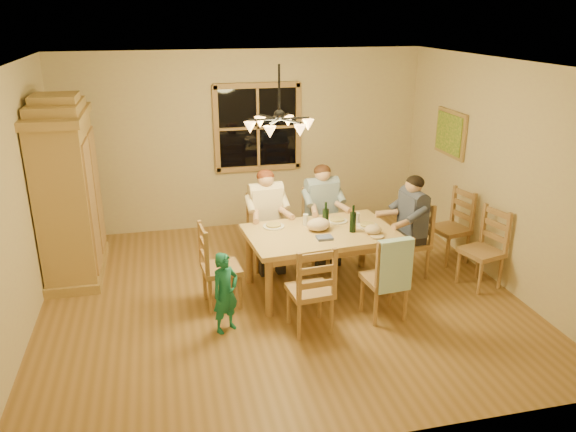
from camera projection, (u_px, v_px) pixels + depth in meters
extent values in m
plane|color=olive|center=(280.00, 296.00, 6.73)|extent=(5.50, 5.50, 0.00)
cube|color=white|center=(279.00, 64.00, 5.80)|extent=(5.50, 5.00, 0.02)
cube|color=beige|center=(245.00, 141.00, 8.55)|extent=(5.50, 0.02, 2.70)
cube|color=beige|center=(15.00, 207.00, 5.68)|extent=(0.02, 5.00, 2.70)
cube|color=beige|center=(499.00, 173.00, 6.85)|extent=(0.02, 5.00, 2.70)
cube|color=black|center=(258.00, 127.00, 8.51)|extent=(1.20, 0.03, 1.20)
cube|color=#9F7346|center=(258.00, 128.00, 8.49)|extent=(1.30, 0.06, 1.30)
cube|color=#A48047|center=(451.00, 133.00, 7.86)|extent=(0.04, 0.78, 0.64)
cube|color=#1E6B2D|center=(449.00, 134.00, 7.85)|extent=(0.02, 0.68, 0.54)
cylinder|color=black|center=(279.00, 90.00, 5.89)|extent=(0.02, 0.02, 0.53)
sphere|color=black|center=(279.00, 115.00, 5.99)|extent=(0.12, 0.12, 0.12)
cylinder|color=black|center=(294.00, 118.00, 6.03)|extent=(0.34, 0.02, 0.02)
cone|color=#FFB259|center=(308.00, 125.00, 6.10)|extent=(0.13, 0.13, 0.12)
cylinder|color=black|center=(284.00, 116.00, 6.14)|extent=(0.19, 0.31, 0.02)
cone|color=#FFB259|center=(288.00, 121.00, 6.32)|extent=(0.13, 0.13, 0.12)
cylinder|color=black|center=(269.00, 117.00, 6.11)|extent=(0.19, 0.31, 0.02)
cone|color=#FFB259|center=(260.00, 122.00, 6.25)|extent=(0.13, 0.13, 0.12)
cylinder|color=black|center=(265.00, 119.00, 5.97)|extent=(0.34, 0.02, 0.02)
cone|color=#FFB259|center=(250.00, 128.00, 5.96)|extent=(0.13, 0.13, 0.12)
cylinder|color=black|center=(275.00, 121.00, 5.86)|extent=(0.19, 0.31, 0.02)
cone|color=#FFB259|center=(270.00, 132.00, 5.74)|extent=(0.13, 0.13, 0.12)
cylinder|color=black|center=(290.00, 121.00, 5.89)|extent=(0.19, 0.31, 0.02)
cone|color=#FFB259|center=(300.00, 131.00, 5.81)|extent=(0.13, 0.13, 0.12)
cube|color=#A48047|center=(69.00, 200.00, 6.99)|extent=(0.60, 1.30, 2.00)
cube|color=#A48047|center=(57.00, 116.00, 6.63)|extent=(0.66, 1.40, 0.10)
cube|color=#A48047|center=(56.00, 107.00, 6.60)|extent=(0.58, 1.00, 0.12)
cube|color=#A48047|center=(54.00, 99.00, 6.56)|extent=(0.52, 0.55, 0.10)
cube|color=#9F7346|center=(92.00, 206.00, 6.76)|extent=(0.03, 0.55, 1.60)
cube|color=#9F7346|center=(97.00, 190.00, 7.36)|extent=(0.03, 0.55, 1.60)
cube|color=#A48047|center=(78.00, 268.00, 7.32)|extent=(0.66, 1.40, 0.12)
cube|color=tan|center=(321.00, 234.00, 6.66)|extent=(1.83, 1.22, 0.06)
cube|color=#9F7346|center=(321.00, 240.00, 6.69)|extent=(1.67, 1.05, 0.10)
cylinder|color=#9F7346|center=(269.00, 288.00, 6.18)|extent=(0.09, 0.09, 0.70)
cylinder|color=#9F7346|center=(394.00, 269.00, 6.63)|extent=(0.09, 0.09, 0.70)
cylinder|color=#9F7346|center=(249.00, 257.00, 6.95)|extent=(0.09, 0.09, 0.70)
cylinder|color=#9F7346|center=(363.00, 242.00, 7.40)|extent=(0.09, 0.09, 0.70)
cube|color=#9F7346|center=(266.00, 235.00, 7.36)|extent=(0.48, 0.46, 0.06)
cube|color=#9F7346|center=(266.00, 216.00, 7.27)|extent=(0.38, 0.08, 0.54)
cube|color=#9F7346|center=(321.00, 228.00, 7.59)|extent=(0.48, 0.46, 0.06)
cube|color=#9F7346|center=(322.00, 209.00, 7.50)|extent=(0.38, 0.08, 0.54)
cube|color=#9F7346|center=(310.00, 291.00, 5.89)|extent=(0.48, 0.46, 0.06)
cube|color=#9F7346|center=(310.00, 268.00, 5.80)|extent=(0.38, 0.08, 0.54)
cube|color=#9F7346|center=(385.00, 279.00, 6.15)|extent=(0.48, 0.46, 0.06)
cube|color=#9F7346|center=(386.00, 257.00, 6.06)|extent=(0.38, 0.08, 0.54)
cube|color=#9F7346|center=(221.00, 269.00, 6.40)|extent=(0.46, 0.48, 0.06)
cube|color=#9F7346|center=(220.00, 247.00, 6.31)|extent=(0.08, 0.38, 0.54)
cube|color=#9F7346|center=(409.00, 243.00, 7.11)|extent=(0.46, 0.48, 0.06)
cube|color=#9F7346|center=(411.00, 223.00, 7.02)|extent=(0.08, 0.38, 0.54)
cube|color=beige|center=(266.00, 207.00, 7.23)|extent=(0.42, 0.25, 0.52)
cube|color=#262328|center=(266.00, 229.00, 7.33)|extent=(0.42, 0.45, 0.14)
sphere|color=tan|center=(266.00, 179.00, 7.10)|extent=(0.21, 0.21, 0.21)
ellipsoid|color=#592614|center=(266.00, 176.00, 7.09)|extent=(0.22, 0.22, 0.17)
cube|color=#345A8F|center=(322.00, 201.00, 7.45)|extent=(0.42, 0.25, 0.52)
cube|color=#262328|center=(322.00, 223.00, 7.56)|extent=(0.42, 0.45, 0.14)
sphere|color=tan|center=(323.00, 173.00, 7.32)|extent=(0.21, 0.21, 0.21)
ellipsoid|color=#381E11|center=(323.00, 171.00, 7.31)|extent=(0.22, 0.22, 0.17)
cube|color=#3E4564|center=(412.00, 214.00, 6.98)|extent=(0.25, 0.42, 0.52)
cube|color=#262328|center=(410.00, 237.00, 7.08)|extent=(0.45, 0.42, 0.14)
sphere|color=tan|center=(414.00, 185.00, 6.84)|extent=(0.21, 0.21, 0.21)
ellipsoid|color=black|center=(414.00, 182.00, 6.83)|extent=(0.22, 0.22, 0.17)
cube|color=#B3E4F3|center=(394.00, 266.00, 5.89)|extent=(0.39, 0.13, 0.58)
cylinder|color=black|center=(326.00, 215.00, 6.68)|extent=(0.08, 0.08, 0.33)
cylinder|color=black|center=(353.00, 219.00, 6.58)|extent=(0.08, 0.08, 0.33)
cylinder|color=white|center=(274.00, 226.00, 6.77)|extent=(0.26, 0.26, 0.02)
cylinder|color=white|center=(337.00, 221.00, 6.95)|extent=(0.26, 0.26, 0.02)
cylinder|color=white|center=(367.00, 226.00, 6.79)|extent=(0.26, 0.26, 0.02)
cylinder|color=silver|center=(306.00, 220.00, 6.82)|extent=(0.06, 0.06, 0.14)
cylinder|color=silver|center=(357.00, 218.00, 6.86)|extent=(0.06, 0.06, 0.14)
ellipsoid|color=#CBAD87|center=(373.00, 230.00, 6.55)|extent=(0.20, 0.20, 0.11)
cube|color=#515D95|center=(324.00, 238.00, 6.42)|extent=(0.19, 0.16, 0.03)
ellipsoid|color=#C8AA91|center=(318.00, 224.00, 6.65)|extent=(0.28, 0.22, 0.15)
imported|color=#1A755F|center=(225.00, 293.00, 5.87)|extent=(0.39, 0.35, 0.89)
cube|color=#9F7346|center=(481.00, 252.00, 6.83)|extent=(0.52, 0.53, 0.06)
cube|color=#9F7346|center=(484.00, 232.00, 6.74)|extent=(0.15, 0.38, 0.54)
cube|color=#9F7346|center=(450.00, 229.00, 7.55)|extent=(0.50, 0.52, 0.06)
cube|color=#9F7346|center=(452.00, 211.00, 7.45)|extent=(0.13, 0.38, 0.54)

